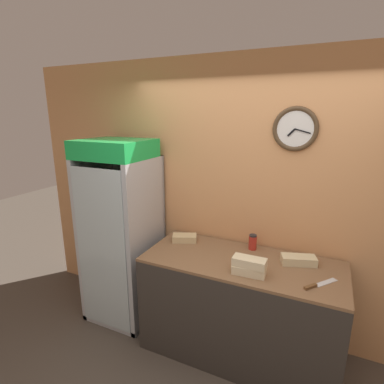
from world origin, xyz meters
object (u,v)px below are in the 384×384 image
beverage_cooler (124,223)px  condiment_jar (253,242)px  sandwich_flat_left (299,260)px  sandwich_flat_right (185,238)px  sandwich_stack_bottom (249,270)px  chefs_knife (316,285)px  sandwich_stack_middle (249,262)px

beverage_cooler → condiment_jar: beverage_cooler is taller
sandwich_flat_left → sandwich_flat_right: bearing=179.5°
sandwich_stack_bottom → condiment_jar: condiment_jar is taller
beverage_cooler → sandwich_flat_left: beverage_cooler is taller
sandwich_stack_bottom → condiment_jar: size_ratio=1.85×
beverage_cooler → chefs_knife: beverage_cooler is taller
sandwich_flat_left → chefs_knife: bearing=-62.5°
sandwich_flat_right → chefs_knife: sandwich_flat_right is taller
sandwich_stack_middle → chefs_knife: size_ratio=0.96×
sandwich_stack_bottom → sandwich_flat_left: bearing=45.1°
sandwich_stack_bottom → sandwich_flat_right: 0.82m
sandwich_stack_bottom → chefs_knife: bearing=4.8°
sandwich_flat_left → sandwich_flat_right: 1.08m
sandwich_flat_right → condiment_jar: bearing=9.3°
condiment_jar → sandwich_stack_middle: bearing=-79.7°
sandwich_stack_bottom → sandwich_stack_middle: (-0.00, 0.00, 0.07)m
sandwich_stack_bottom → sandwich_stack_middle: size_ratio=1.02×
beverage_cooler → chefs_knife: 1.94m
condiment_jar → sandwich_flat_right: bearing=-170.7°
sandwich_stack_bottom → condiment_jar: bearing=100.3°
beverage_cooler → chefs_knife: size_ratio=7.13×
sandwich_stack_bottom → sandwich_flat_right: sandwich_stack_bottom is taller
beverage_cooler → sandwich_flat_right: beverage_cooler is taller
sandwich_flat_right → sandwich_flat_left: bearing=-0.5°
beverage_cooler → sandwich_flat_right: (0.68, 0.07, -0.08)m
sandwich_stack_bottom → sandwich_flat_right: size_ratio=1.00×
sandwich_stack_middle → condiment_jar: size_ratio=1.81×
sandwich_stack_bottom → chefs_knife: sandwich_stack_bottom is taller
sandwich_stack_middle → sandwich_stack_bottom: bearing=0.0°
sandwich_stack_middle → sandwich_flat_right: size_ratio=0.97×
chefs_knife → condiment_jar: 0.72m
sandwich_flat_right → condiment_jar: 0.67m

